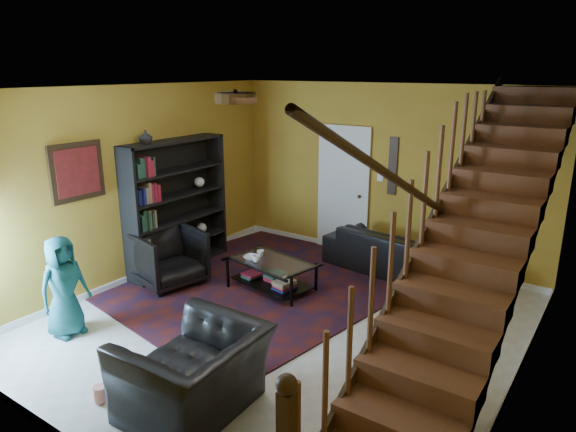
{
  "coord_description": "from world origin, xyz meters",
  "views": [
    {
      "loc": [
        3.26,
        -4.64,
        3.02
      ],
      "look_at": [
        -0.22,
        0.4,
        1.24
      ],
      "focal_mm": 32.0,
      "sensor_mm": 36.0,
      "label": 1
    }
  ],
  "objects_px": {
    "armchair_left": "(169,257)",
    "armchair_right": "(194,373)",
    "bookshelf": "(177,208)",
    "sofa": "(399,253)",
    "coffee_table": "(272,273)"
  },
  "relations": [
    {
      "from": "bookshelf",
      "to": "sofa",
      "type": "bearing_deg",
      "value": 30.31
    },
    {
      "from": "armchair_right",
      "to": "coffee_table",
      "type": "bearing_deg",
      "value": -160.69
    },
    {
      "from": "armchair_right",
      "to": "armchair_left",
      "type": "bearing_deg",
      "value": -130.78
    },
    {
      "from": "sofa",
      "to": "coffee_table",
      "type": "bearing_deg",
      "value": 59.91
    },
    {
      "from": "armchair_right",
      "to": "sofa",
      "type": "bearing_deg",
      "value": 174.78
    },
    {
      "from": "armchair_left",
      "to": "armchair_right",
      "type": "bearing_deg",
      "value": -115.28
    },
    {
      "from": "armchair_left",
      "to": "coffee_table",
      "type": "bearing_deg",
      "value": -50.27
    },
    {
      "from": "bookshelf",
      "to": "armchair_left",
      "type": "relative_size",
      "value": 2.23
    },
    {
      "from": "coffee_table",
      "to": "armchair_left",
      "type": "bearing_deg",
      "value": -153.64
    },
    {
      "from": "armchair_left",
      "to": "coffee_table",
      "type": "distance_m",
      "value": 1.5
    },
    {
      "from": "sofa",
      "to": "coffee_table",
      "type": "relative_size",
      "value": 1.8
    },
    {
      "from": "armchair_left",
      "to": "coffee_table",
      "type": "height_order",
      "value": "armchair_left"
    },
    {
      "from": "armchair_left",
      "to": "coffee_table",
      "type": "xyz_separation_m",
      "value": [
        1.34,
        0.66,
        -0.16
      ]
    },
    {
      "from": "armchair_right",
      "to": "coffee_table",
      "type": "xyz_separation_m",
      "value": [
        -0.99,
        2.53,
        -0.14
      ]
    },
    {
      "from": "bookshelf",
      "to": "sofa",
      "type": "relative_size",
      "value": 0.89
    }
  ]
}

